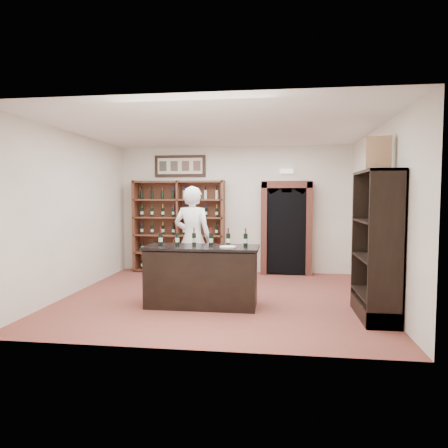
{
  "coord_description": "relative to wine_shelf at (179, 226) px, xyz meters",
  "views": [
    {
      "loc": [
        1.01,
        -7.03,
        1.82
      ],
      "look_at": [
        0.05,
        0.3,
        1.31
      ],
      "focal_mm": 32.0,
      "sensor_mm": 36.0,
      "label": 1
    }
  ],
  "objects": [
    {
      "name": "wine_shelf",
      "position": [
        0.0,
        0.0,
        0.0
      ],
      "size": [
        2.2,
        0.38,
        2.2
      ],
      "color": "brown",
      "rests_on": "ground"
    },
    {
      "name": "wall_left",
      "position": [
        -1.45,
        -2.33,
        0.4
      ],
      "size": [
        0.04,
        5.0,
        3.0
      ],
      "primitive_type": "cube",
      "color": "white",
      "rests_on": "ground"
    },
    {
      "name": "counter_bottle_0",
      "position": [
        0.38,
        -2.85,
        0.01
      ],
      "size": [
        0.07,
        0.07,
        0.3
      ],
      "color": "black",
      "rests_on": "tasting_counter"
    },
    {
      "name": "counter_bottle_3",
      "position": [
        1.24,
        -2.85,
        0.01
      ],
      "size": [
        0.07,
        0.07,
        0.3
      ],
      "color": "black",
      "rests_on": "tasting_counter"
    },
    {
      "name": "tasting_counter",
      "position": [
        1.1,
        -2.93,
        -0.61
      ],
      "size": [
        1.88,
        0.78,
        1.0
      ],
      "color": "black",
      "rests_on": "ground"
    },
    {
      "name": "counter_bottle_1",
      "position": [
        0.67,
        -2.85,
        0.01
      ],
      "size": [
        0.07,
        0.07,
        0.3
      ],
      "color": "black",
      "rests_on": "tasting_counter"
    },
    {
      "name": "shopkeeper",
      "position": [
        0.74,
        -1.93,
        -0.09
      ],
      "size": [
        0.8,
        0.59,
        2.01
      ],
      "primitive_type": "imported",
      "rotation": [
        0.0,
        0.0,
        2.99
      ],
      "color": "white",
      "rests_on": "ground"
    },
    {
      "name": "side_cabinet",
      "position": [
        3.82,
        -3.23,
        -0.35
      ],
      "size": [
        0.48,
        1.2,
        2.2
      ],
      "color": "black",
      "rests_on": "ground"
    },
    {
      "name": "wall_right",
      "position": [
        4.05,
        -2.33,
        0.4
      ],
      "size": [
        0.04,
        5.0,
        3.0
      ],
      "primitive_type": "cube",
      "color": "white",
      "rests_on": "ground"
    },
    {
      "name": "counter_bottle_4",
      "position": [
        1.53,
        -2.85,
        0.01
      ],
      "size": [
        0.07,
        0.07,
        0.3
      ],
      "color": "black",
      "rests_on": "tasting_counter"
    },
    {
      "name": "counter_bottle_5",
      "position": [
        1.82,
        -2.85,
        0.01
      ],
      "size": [
        0.07,
        0.07,
        0.3
      ],
      "color": "black",
      "rests_on": "tasting_counter"
    },
    {
      "name": "floor",
      "position": [
        1.3,
        -2.33,
        -1.1
      ],
      "size": [
        5.5,
        5.5,
        0.0
      ],
      "primitive_type": "plane",
      "color": "brown",
      "rests_on": "ground"
    },
    {
      "name": "emergency_light",
      "position": [
        2.55,
        0.09,
        1.3
      ],
      "size": [
        0.3,
        0.1,
        0.1
      ],
      "primitive_type": "cube",
      "color": "white",
      "rests_on": "wall_back"
    },
    {
      "name": "wine_crate",
      "position": [
        3.82,
        -3.15,
        1.35
      ],
      "size": [
        0.38,
        0.24,
        0.5
      ],
      "primitive_type": "cube",
      "rotation": [
        0.0,
        0.0,
        -0.27
      ],
      "color": "#A88258",
      "rests_on": "side_cabinet"
    },
    {
      "name": "plate",
      "position": [
        1.55,
        -3.06,
        -0.09
      ],
      "size": [
        0.27,
        0.27,
        0.02
      ],
      "primitive_type": "cylinder",
      "color": "beige",
      "rests_on": "tasting_counter"
    },
    {
      "name": "wall_back",
      "position": [
        1.3,
        0.17,
        0.4
      ],
      "size": [
        5.5,
        0.04,
        3.0
      ],
      "primitive_type": "cube",
      "color": "white",
      "rests_on": "ground"
    },
    {
      "name": "counter_bottle_2",
      "position": [
        0.96,
        -2.85,
        0.01
      ],
      "size": [
        0.07,
        0.07,
        0.3
      ],
      "color": "black",
      "rests_on": "tasting_counter"
    },
    {
      "name": "ceiling",
      "position": [
        1.3,
        -2.33,
        1.9
      ],
      "size": [
        5.5,
        5.5,
        0.0
      ],
      "primitive_type": "plane",
      "rotation": [
        3.14,
        0.0,
        0.0
      ],
      "color": "white",
      "rests_on": "wall_back"
    },
    {
      "name": "framed_picture",
      "position": [
        0.0,
        0.14,
        1.45
      ],
      "size": [
        1.25,
        0.04,
        0.52
      ],
      "primitive_type": "cube",
      "color": "black",
      "rests_on": "wall_back"
    },
    {
      "name": "arched_doorway",
      "position": [
        2.55,
        -0.0,
        0.04
      ],
      "size": [
        1.17,
        0.35,
        2.17
      ],
      "color": "black",
      "rests_on": "ground"
    }
  ]
}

